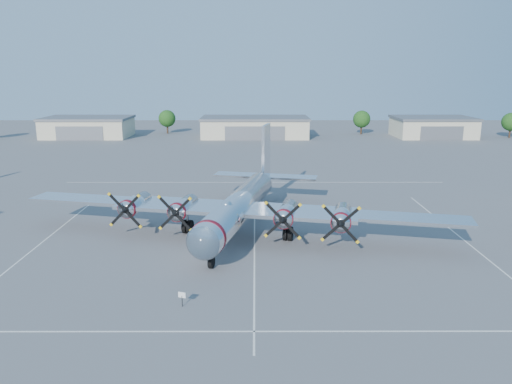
{
  "coord_description": "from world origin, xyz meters",
  "views": [
    {
      "loc": [
        0.07,
        -52.72,
        17.2
      ],
      "look_at": [
        0.17,
        5.19,
        3.2
      ],
      "focal_mm": 35.0,
      "sensor_mm": 36.0,
      "label": 1
    }
  ],
  "objects_px": {
    "hangar_center": "(255,127)",
    "tree_east": "(362,119)",
    "tree_far_east": "(511,122)",
    "info_placard": "(182,296)",
    "hangar_west": "(88,127)",
    "hangar_east": "(433,127)",
    "main_bomber_b29": "(241,231)",
    "tree_west": "(167,119)"
  },
  "relations": [
    {
      "from": "tree_east",
      "to": "hangar_center",
      "type": "bearing_deg",
      "value": -168.62
    },
    {
      "from": "tree_east",
      "to": "main_bomber_b29",
      "type": "relative_size",
      "value": 0.14
    },
    {
      "from": "tree_far_east",
      "to": "tree_east",
      "type": "bearing_deg",
      "value": 168.11
    },
    {
      "from": "tree_far_east",
      "to": "info_placard",
      "type": "relative_size",
      "value": 5.76
    },
    {
      "from": "tree_west",
      "to": "main_bomber_b29",
      "type": "relative_size",
      "value": 0.14
    },
    {
      "from": "hangar_center",
      "to": "hangar_east",
      "type": "relative_size",
      "value": 1.39
    },
    {
      "from": "hangar_east",
      "to": "tree_east",
      "type": "relative_size",
      "value": 3.1
    },
    {
      "from": "hangar_west",
      "to": "hangar_east",
      "type": "height_order",
      "value": "same"
    },
    {
      "from": "hangar_east",
      "to": "info_placard",
      "type": "distance_m",
      "value": 113.59
    },
    {
      "from": "hangar_west",
      "to": "info_placard",
      "type": "relative_size",
      "value": 19.61
    },
    {
      "from": "hangar_east",
      "to": "tree_west",
      "type": "height_order",
      "value": "tree_west"
    },
    {
      "from": "tree_west",
      "to": "main_bomber_b29",
      "type": "xyz_separation_m",
      "value": [
        23.54,
        -89.96,
        -4.22
      ]
    },
    {
      "from": "tree_far_east",
      "to": "tree_west",
      "type": "bearing_deg",
      "value": 173.86
    },
    {
      "from": "tree_far_east",
      "to": "info_placard",
      "type": "bearing_deg",
      "value": -126.77
    },
    {
      "from": "tree_west",
      "to": "info_placard",
      "type": "xyz_separation_m",
      "value": [
        19.58,
        -108.26,
        -3.41
      ]
    },
    {
      "from": "hangar_west",
      "to": "hangar_center",
      "type": "relative_size",
      "value": 0.79
    },
    {
      "from": "hangar_center",
      "to": "info_placard",
      "type": "bearing_deg",
      "value": -93.09
    },
    {
      "from": "hangar_center",
      "to": "tree_east",
      "type": "bearing_deg",
      "value": 11.38
    },
    {
      "from": "tree_west",
      "to": "tree_east",
      "type": "relative_size",
      "value": 1.0
    },
    {
      "from": "hangar_west",
      "to": "tree_east",
      "type": "xyz_separation_m",
      "value": [
        75.0,
        6.04,
        1.51
      ]
    },
    {
      "from": "tree_far_east",
      "to": "hangar_west",
      "type": "bearing_deg",
      "value": 179.0
    },
    {
      "from": "hangar_west",
      "to": "main_bomber_b29",
      "type": "bearing_deg",
      "value": -62.01
    },
    {
      "from": "hangar_east",
      "to": "tree_west",
      "type": "bearing_deg",
      "value": 173.72
    },
    {
      "from": "hangar_west",
      "to": "tree_east",
      "type": "bearing_deg",
      "value": 4.6
    },
    {
      "from": "hangar_west",
      "to": "main_bomber_b29",
      "type": "distance_m",
      "value": 92.82
    },
    {
      "from": "hangar_east",
      "to": "hangar_center",
      "type": "bearing_deg",
      "value": -180.0
    },
    {
      "from": "hangar_west",
      "to": "hangar_east",
      "type": "distance_m",
      "value": 93.0
    },
    {
      "from": "tree_west",
      "to": "hangar_center",
      "type": "bearing_deg",
      "value": -17.82
    },
    {
      "from": "hangar_east",
      "to": "main_bomber_b29",
      "type": "relative_size",
      "value": 0.44
    },
    {
      "from": "main_bomber_b29",
      "to": "hangar_center",
      "type": "bearing_deg",
      "value": 101.57
    },
    {
      "from": "hangar_west",
      "to": "main_bomber_b29",
      "type": "xyz_separation_m",
      "value": [
        43.54,
        -81.93,
        -2.71
      ]
    },
    {
      "from": "tree_west",
      "to": "main_bomber_b29",
      "type": "bearing_deg",
      "value": -75.33
    },
    {
      "from": "hangar_center",
      "to": "hangar_east",
      "type": "xyz_separation_m",
      "value": [
        48.0,
        0.0,
        0.0
      ]
    },
    {
      "from": "tree_east",
      "to": "info_placard",
      "type": "height_order",
      "value": "tree_east"
    },
    {
      "from": "hangar_east",
      "to": "main_bomber_b29",
      "type": "xyz_separation_m",
      "value": [
        -49.46,
        -81.93,
        -2.71
      ]
    },
    {
      "from": "tree_far_east",
      "to": "main_bomber_b29",
      "type": "xyz_separation_m",
      "value": [
        -69.46,
        -79.96,
        -4.22
      ]
    },
    {
      "from": "hangar_west",
      "to": "tree_west",
      "type": "height_order",
      "value": "tree_west"
    },
    {
      "from": "tree_west",
      "to": "tree_far_east",
      "type": "height_order",
      "value": "same"
    },
    {
      "from": "hangar_west",
      "to": "info_placard",
      "type": "xyz_separation_m",
      "value": [
        39.58,
        -100.22,
        -1.9
      ]
    },
    {
      "from": "hangar_center",
      "to": "tree_far_east",
      "type": "relative_size",
      "value": 4.31
    },
    {
      "from": "tree_east",
      "to": "info_placard",
      "type": "xyz_separation_m",
      "value": [
        -35.42,
        -106.26,
        -3.41
      ]
    },
    {
      "from": "tree_far_east",
      "to": "hangar_center",
      "type": "bearing_deg",
      "value": 178.35
    }
  ]
}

